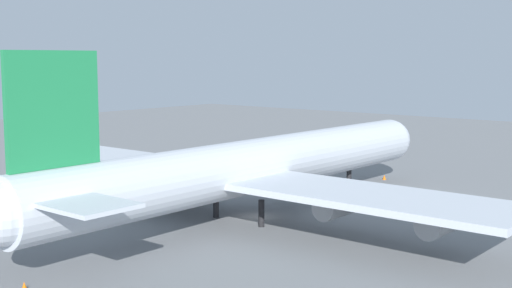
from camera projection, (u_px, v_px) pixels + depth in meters
ground_plane at (256, 217)px, 80.50m from camera, size 282.40×282.40×0.00m
cargo_airplane at (254, 167)px, 79.41m from camera, size 70.60×65.37×19.48m
baggage_tug at (11, 187)px, 93.12m from camera, size 5.12×4.13×2.49m
safety_cone_nose at (384, 177)px, 104.97m from camera, size 0.53×0.53×0.76m
safety_cone_tail at (24, 286)px, 55.10m from camera, size 0.50×0.50×0.71m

